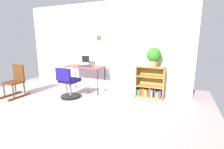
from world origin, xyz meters
The scene contains 9 objects.
ground_plane centered at (0.00, 0.00, 0.00)m, with size 6.24×6.24×0.00m, color gray.
wall_back centered at (0.00, 2.15, 1.29)m, with size 5.20×0.12×2.57m.
desk centered at (-0.31, 1.71, 0.69)m, with size 1.14×0.53×0.76m.
monitor centered at (-0.36, 1.82, 0.91)m, with size 0.25×0.16×0.29m.
keyboard centered at (-0.28, 1.65, 0.76)m, with size 0.43×0.13×0.02m, color #1E2536.
office_chair centered at (-0.39, 1.01, 0.36)m, with size 0.52×0.55×0.83m.
rocking_chair centered at (-1.79, 0.57, 0.44)m, with size 0.42×0.64×0.85m.
bookshelf_low centered at (1.55, 1.95, 0.36)m, with size 0.73×0.30×0.84m.
potted_plant_on_shelf centered at (1.61, 1.90, 1.11)m, with size 0.37×0.37×0.49m.
Camera 1 is at (2.28, -2.31, 1.51)m, focal length 26.11 mm.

